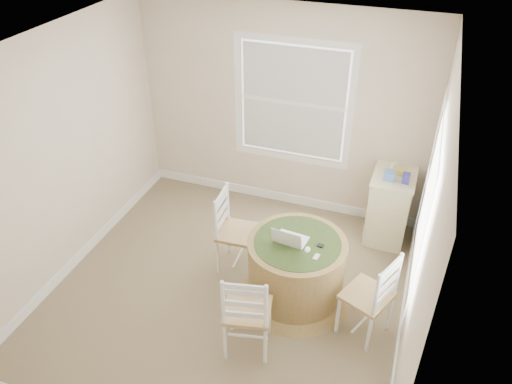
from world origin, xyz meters
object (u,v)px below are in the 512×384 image
(chair_near, at_px, (248,310))
(round_table, at_px, (296,267))
(chair_left, at_px, (238,232))
(laptop, at_px, (290,239))
(chair_right, at_px, (367,295))
(corner_chest, at_px, (389,206))

(chair_near, bearing_deg, round_table, -119.03)
(chair_left, distance_m, laptop, 0.75)
(chair_right, bearing_deg, chair_left, -84.47)
(laptop, distance_m, corner_chest, 1.62)
(chair_left, height_order, chair_right, same)
(chair_near, height_order, laptop, chair_near)
(round_table, relative_size, laptop, 3.49)
(chair_near, height_order, corner_chest, chair_near)
(chair_right, distance_m, laptop, 0.90)
(chair_left, distance_m, chair_right, 1.55)
(chair_near, height_order, chair_right, same)
(laptop, xyz_separation_m, corner_chest, (0.84, 1.35, -0.31))
(chair_near, distance_m, chair_right, 1.13)
(chair_right, relative_size, laptop, 2.80)
(chair_left, relative_size, laptop, 2.80)
(chair_right, bearing_deg, chair_near, -37.82)
(chair_right, xyz_separation_m, laptop, (-0.82, 0.23, 0.27))
(chair_near, bearing_deg, chair_left, -76.63)
(corner_chest, bearing_deg, laptop, -121.03)
(chair_right, height_order, laptop, chair_right)
(chair_near, relative_size, corner_chest, 1.09)
(round_table, xyz_separation_m, chair_left, (-0.73, 0.23, 0.08))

